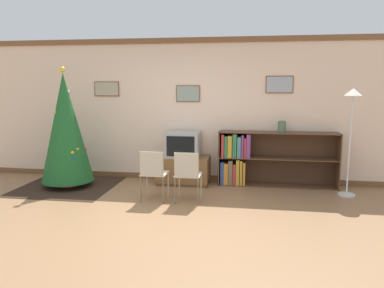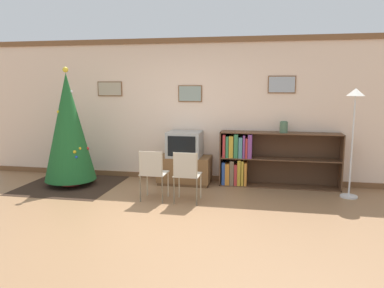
{
  "view_description": "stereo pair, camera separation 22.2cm",
  "coord_description": "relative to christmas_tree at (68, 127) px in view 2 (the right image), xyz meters",
  "views": [
    {
      "loc": [
        1.18,
        -4.7,
        1.84
      ],
      "look_at": [
        0.24,
        1.28,
        0.88
      ],
      "focal_mm": 35.0,
      "sensor_mm": 36.0,
      "label": 1
    },
    {
      "loc": [
        1.39,
        -4.66,
        1.84
      ],
      "look_at": [
        0.24,
        1.28,
        0.88
      ],
      "focal_mm": 35.0,
      "sensor_mm": 36.0,
      "label": 2
    }
  ],
  "objects": [
    {
      "name": "bookshelf",
      "position": [
        3.37,
        0.62,
        -0.58
      ],
      "size": [
        2.13,
        0.36,
        0.99
      ],
      "color": "brown",
      "rests_on": "ground_plane"
    },
    {
      "name": "folding_chair_right",
      "position": [
        2.32,
        -0.63,
        -0.6
      ],
      "size": [
        0.4,
        0.4,
        0.82
      ],
      "color": "#BCB29E",
      "rests_on": "ground_plane"
    },
    {
      "name": "christmas_tree",
      "position": [
        0.0,
        0.0,
        0.0
      ],
      "size": [
        0.92,
        0.92,
        2.14
      ],
      "color": "maroon",
      "rests_on": "area_rug"
    },
    {
      "name": "ground_plane",
      "position": [
        2.09,
        -1.51,
        -1.07
      ],
      "size": [
        24.0,
        24.0,
        0.0
      ],
      "primitive_type": "plane",
      "color": "#936B47"
    },
    {
      "name": "wall_back",
      "position": [
        2.09,
        0.86,
        0.28
      ],
      "size": [
        8.43,
        0.11,
        2.7
      ],
      "color": "beige",
      "rests_on": "ground_plane"
    },
    {
      "name": "folding_chair_left",
      "position": [
        1.77,
        -0.63,
        -0.6
      ],
      "size": [
        0.4,
        0.4,
        0.82
      ],
      "color": "#BCB29E",
      "rests_on": "ground_plane"
    },
    {
      "name": "television",
      "position": [
        2.04,
        0.51,
        -0.32
      ],
      "size": [
        0.62,
        0.54,
        0.47
      ],
      "color": "#9E9E99",
      "rests_on": "tv_console"
    },
    {
      "name": "tv_console",
      "position": [
        2.04,
        0.52,
        -0.81
      ],
      "size": [
        0.97,
        0.55,
        0.51
      ],
      "color": "brown",
      "rests_on": "ground_plane"
    },
    {
      "name": "area_rug",
      "position": [
        -0.0,
        0.0,
        -1.07
      ],
      "size": [
        1.68,
        1.72,
        0.01
      ],
      "color": "#332319",
      "rests_on": "ground_plane"
    },
    {
      "name": "vase",
      "position": [
        3.82,
        0.61,
        0.03
      ],
      "size": [
        0.14,
        0.14,
        0.21
      ],
      "color": "#47664C",
      "rests_on": "bookshelf"
    },
    {
      "name": "standing_lamp",
      "position": [
        4.89,
        0.18,
        0.3
      ],
      "size": [
        0.28,
        0.28,
        1.78
      ],
      "color": "silver",
      "rests_on": "ground_plane"
    }
  ]
}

